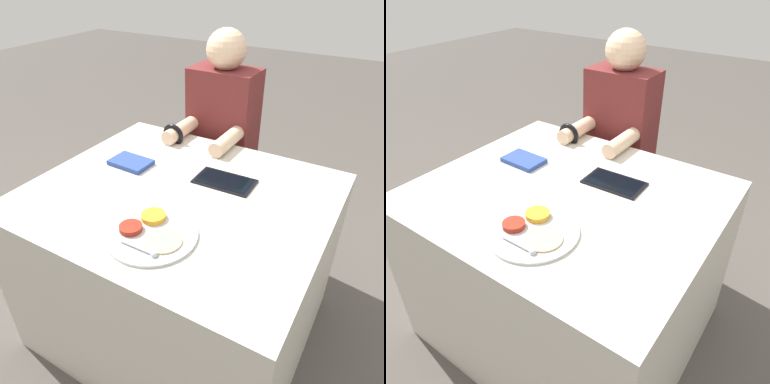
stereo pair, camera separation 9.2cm
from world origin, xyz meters
The scene contains 6 objects.
ground_plane centered at (0.00, 0.00, 0.00)m, with size 12.00×12.00×0.00m, color #4C4742.
dining_table centered at (0.00, 0.00, 0.37)m, with size 1.11×0.96×0.74m.
thali_tray centered at (0.06, -0.26, 0.74)m, with size 0.30×0.30×0.03m.
red_notebook centered at (-0.29, 0.08, 0.74)m, with size 0.17×0.12×0.02m.
tablet_device centered at (0.12, 0.15, 0.74)m, with size 0.24×0.14×0.01m.
person_diner centered at (-0.14, 0.64, 0.58)m, with size 0.35×0.44×1.22m.
Camera 1 is at (0.64, -1.00, 1.50)m, focal length 35.00 mm.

